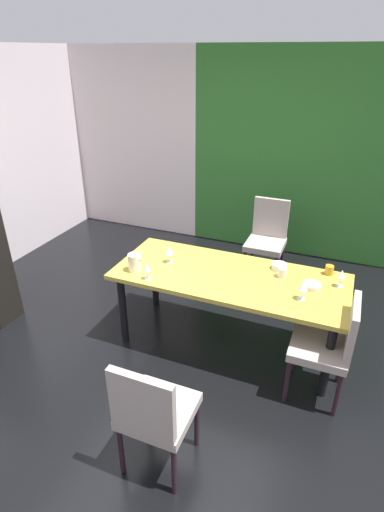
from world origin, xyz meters
TOP-DOWN VIEW (x-y plane):
  - ground_plane at (0.00, 0.00)m, footprint 5.25×5.46m
  - back_panel_interior at (-1.60, 2.68)m, footprint 2.04×0.10m
  - garden_window_panel at (1.02, 2.68)m, footprint 3.21×0.10m
  - dining_table at (0.63, 0.43)m, footprint 2.06×0.86m
  - chair_head_far at (0.66, 1.86)m, footprint 0.44×0.44m
  - chair_head_near at (0.59, -1.00)m, footprint 0.44×0.44m
  - chair_right_near at (1.55, 0.10)m, footprint 0.44×0.44m
  - wine_glass_south at (0.03, 0.45)m, footprint 0.08×0.08m
  - wine_glass_east at (1.55, 0.60)m, footprint 0.06×0.06m
  - wine_glass_center at (1.28, 0.28)m, footprint 0.08×0.08m
  - wine_glass_near_window at (-0.01, 0.09)m, footprint 0.06×0.06m
  - serving_bowl_corner at (1.01, 0.71)m, footprint 0.14×0.14m
  - serving_bowl_front at (1.33, 0.48)m, footprint 0.15×0.15m
  - cup_left at (1.06, 0.57)m, footprint 0.08×0.08m
  - cup_rear at (1.44, 0.78)m, footprint 0.07×0.07m
  - pitcher_near_shelf at (-0.18, 0.18)m, footprint 0.13×0.12m

SIDE VIEW (x-z plane):
  - ground_plane at x=0.00m, z-range -0.02..0.00m
  - chair_right_near at x=1.55m, z-range 0.07..0.98m
  - chair_head_near at x=0.59m, z-range 0.06..0.99m
  - chair_head_far at x=0.66m, z-range 0.06..1.03m
  - dining_table at x=0.63m, z-range 0.30..1.05m
  - serving_bowl_front at x=1.33m, z-range 0.75..0.80m
  - serving_bowl_corner at x=1.01m, z-range 0.75..0.81m
  - cup_rear at x=1.44m, z-range 0.75..0.84m
  - cup_left at x=1.06m, z-range 0.75..0.84m
  - pitcher_near_shelf at x=-0.18m, z-range 0.76..0.92m
  - wine_glass_near_window at x=-0.01m, z-range 0.79..0.95m
  - wine_glass_east at x=1.55m, z-range 0.79..0.95m
  - wine_glass_south at x=0.03m, z-range 0.79..0.96m
  - wine_glass_center at x=1.28m, z-range 0.79..0.96m
  - back_panel_interior at x=-1.60m, z-range 0.00..2.61m
  - garden_window_panel at x=1.02m, z-range 0.00..2.61m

